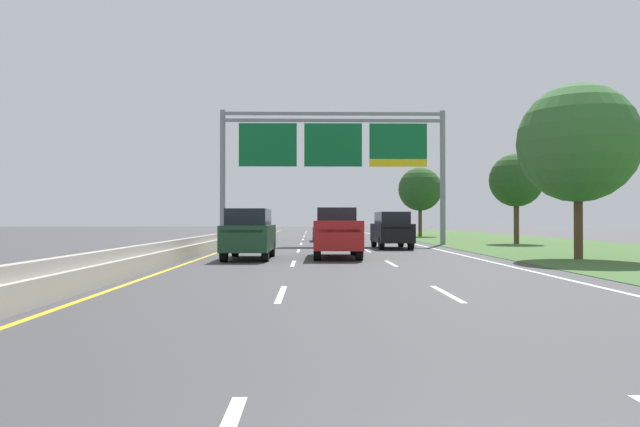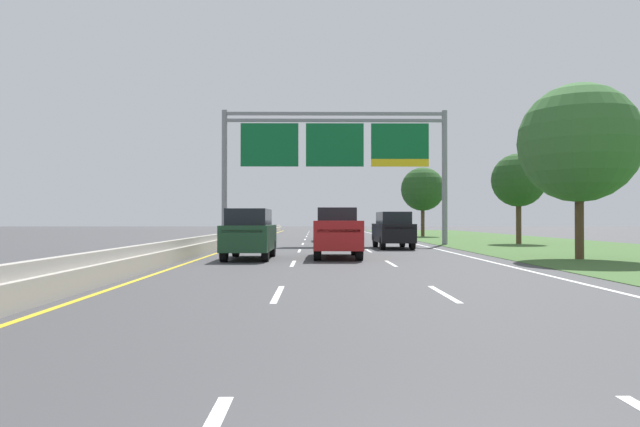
# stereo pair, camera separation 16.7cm
# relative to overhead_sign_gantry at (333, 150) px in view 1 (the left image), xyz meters

# --- Properties ---
(ground_plane) EXTENTS (220.00, 220.00, 0.00)m
(ground_plane) POSITION_rel_overhead_sign_gantry_xyz_m (-0.30, -1.04, -6.33)
(ground_plane) COLOR #3D3D3F
(lane_striping) EXTENTS (11.96, 106.00, 0.01)m
(lane_striping) POSITION_rel_overhead_sign_gantry_xyz_m (-0.30, -1.50, -6.33)
(lane_striping) COLOR white
(lane_striping) RESTS_ON ground
(grass_verge_right) EXTENTS (14.00, 110.00, 0.02)m
(grass_verge_right) POSITION_rel_overhead_sign_gantry_xyz_m (13.65, -1.04, -6.32)
(grass_verge_right) COLOR #3D602D
(grass_verge_right) RESTS_ON ground
(median_barrier_concrete) EXTENTS (0.60, 110.00, 0.85)m
(median_barrier_concrete) POSITION_rel_overhead_sign_gantry_xyz_m (-6.90, -1.04, -5.98)
(median_barrier_concrete) COLOR #A8A399
(median_barrier_concrete) RESTS_ON ground
(overhead_sign_gantry) EXTENTS (15.06, 0.42, 8.97)m
(overhead_sign_gantry) POSITION_rel_overhead_sign_gantry_xyz_m (0.00, 0.00, 0.00)
(overhead_sign_gantry) COLOR gray
(overhead_sign_gantry) RESTS_ON ground
(pickup_truck_red) EXTENTS (2.08, 5.43, 2.20)m
(pickup_truck_red) POSITION_rel_overhead_sign_gantry_xyz_m (-0.34, -13.01, -5.26)
(pickup_truck_red) COLOR maroon
(pickup_truck_red) RESTS_ON ground
(car_black_right_lane_suv) EXTENTS (1.99, 4.74, 2.11)m
(car_black_right_lane_suv) POSITION_rel_overhead_sign_gantry_xyz_m (3.20, -4.97, -5.23)
(car_black_right_lane_suv) COLOR black
(car_black_right_lane_suv) RESTS_ON ground
(car_darkgreen_left_lane_suv) EXTENTS (1.95, 4.72, 2.11)m
(car_darkgreen_left_lane_suv) POSITION_rel_overhead_sign_gantry_xyz_m (-4.08, -14.01, -5.23)
(car_darkgreen_left_lane_suv) COLOR #193D23
(car_darkgreen_left_lane_suv) RESTS_ON ground
(car_blue_centre_lane_sedan) EXTENTS (1.82, 4.40, 1.57)m
(car_blue_centre_lane_sedan) POSITION_rel_overhead_sign_gantry_xyz_m (-0.10, 13.19, -5.51)
(car_blue_centre_lane_sedan) COLOR navy
(car_blue_centre_lane_sedan) RESTS_ON ground
(car_grey_centre_lane_sedan) EXTENTS (1.87, 4.42, 1.57)m
(car_grey_centre_lane_sedan) POSITION_rel_overhead_sign_gantry_xyz_m (-0.11, -0.97, -5.51)
(car_grey_centre_lane_sedan) COLOR slate
(car_grey_centre_lane_sedan) RESTS_ON ground
(car_navy_centre_lane_sedan) EXTENTS (1.86, 4.42, 1.57)m
(car_navy_centre_lane_sedan) POSITION_rel_overhead_sign_gantry_xyz_m (-0.41, 6.48, -5.51)
(car_navy_centre_lane_sedan) COLOR #161E47
(car_navy_centre_lane_sedan) RESTS_ON ground
(roadside_tree_near) EXTENTS (5.00, 5.00, 7.39)m
(roadside_tree_near) POSITION_rel_overhead_sign_gantry_xyz_m (9.77, -14.29, -1.45)
(roadside_tree_near) COLOR #4C3823
(roadside_tree_near) RESTS_ON ground
(roadside_tree_mid) EXTENTS (3.68, 3.68, 6.24)m
(roadside_tree_mid) POSITION_rel_overhead_sign_gantry_xyz_m (12.73, 1.28, -1.95)
(roadside_tree_mid) COLOR #4C3823
(roadside_tree_mid) RESTS_ON ground
(roadside_tree_far) EXTENTS (4.33, 4.33, 6.89)m
(roadside_tree_far) POSITION_rel_overhead_sign_gantry_xyz_m (9.41, 18.99, -1.62)
(roadside_tree_far) COLOR #4C3823
(roadside_tree_far) RESTS_ON ground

